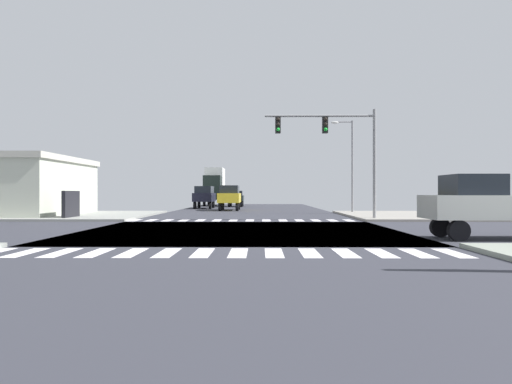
{
  "coord_description": "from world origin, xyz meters",
  "views": [
    {
      "loc": [
        0.85,
        -19.85,
        1.7
      ],
      "look_at": [
        0.6,
        9.99,
        1.72
      ],
      "focal_mm": 31.45,
      "sensor_mm": 36.0,
      "label": 1
    }
  ],
  "objects": [
    {
      "name": "pickup_nearside_1",
      "position": [
        9.29,
        -3.5,
        1.29
      ],
      "size": [
        5.1,
        2.0,
        2.35
      ],
      "rotation": [
        0.0,
        0.0,
        1.57
      ],
      "color": "black",
      "rests_on": "ground"
    },
    {
      "name": "sedan_trailing_2",
      "position": [
        -2.0,
        33.53,
        1.12
      ],
      "size": [
        1.8,
        4.3,
        1.88
      ],
      "rotation": [
        0.0,
        0.0,
        3.14
      ],
      "color": "black",
      "rests_on": "ground"
    },
    {
      "name": "traffic_signal_mast",
      "position": [
        5.27,
        7.5,
        5.01
      ],
      "size": [
        6.8,
        0.55,
        6.77
      ],
      "color": "gray",
      "rests_on": "ground"
    },
    {
      "name": "box_truck_outer_2",
      "position": [
        -5.0,
        37.6,
        2.56
      ],
      "size": [
        2.4,
        7.2,
        4.85
      ],
      "rotation": [
        0.0,
        0.0,
        3.14
      ],
      "color": "black",
      "rests_on": "ground"
    },
    {
      "name": "suv_middle_2",
      "position": [
        -2.0,
        22.44,
        1.39
      ],
      "size": [
        1.96,
        4.6,
        2.34
      ],
      "rotation": [
        0.0,
        0.0,
        3.14
      ],
      "color": "black",
      "rests_on": "ground"
    },
    {
      "name": "street_lamp",
      "position": [
        7.97,
        15.87,
        4.48
      ],
      "size": [
        1.78,
        0.32,
        7.42
      ],
      "color": "gray",
      "rests_on": "ground"
    },
    {
      "name": "crosswalk_far",
      "position": [
        -0.25,
        7.3,
        0.0
      ],
      "size": [
        13.5,
        2.0,
        0.01
      ],
      "color": "white",
      "rests_on": "ground"
    },
    {
      "name": "ground",
      "position": [
        0.0,
        0.0,
        -0.03
      ],
      "size": [
        90.0,
        90.0,
        0.05
      ],
      "color": "#303139"
    },
    {
      "name": "bank_building",
      "position": [
        -17.71,
        12.12,
        2.12
      ],
      "size": [
        12.1,
        10.02,
        4.23
      ],
      "color": "beige",
      "rests_on": "ground"
    },
    {
      "name": "sidewalk_corner_ne",
      "position": [
        13.0,
        12.0,
        0.07
      ],
      "size": [
        12.0,
        12.0,
        0.14
      ],
      "color": "gray",
      "rests_on": "ground"
    },
    {
      "name": "suv_queued_1",
      "position": [
        -5.0,
        27.39,
        1.39
      ],
      "size": [
        1.96,
        4.6,
        2.34
      ],
      "rotation": [
        0.0,
        0.0,
        3.14
      ],
      "color": "black",
      "rests_on": "ground"
    },
    {
      "name": "sidewalk_corner_nw",
      "position": [
        -13.0,
        12.0,
        0.07
      ],
      "size": [
        12.0,
        12.0,
        0.14
      ],
      "color": "gray",
      "rests_on": "ground"
    },
    {
      "name": "crosswalk_near",
      "position": [
        -0.25,
        -7.3,
        0.0
      ],
      "size": [
        13.5,
        2.0,
        0.01
      ],
      "color": "white",
      "rests_on": "ground"
    }
  ]
}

